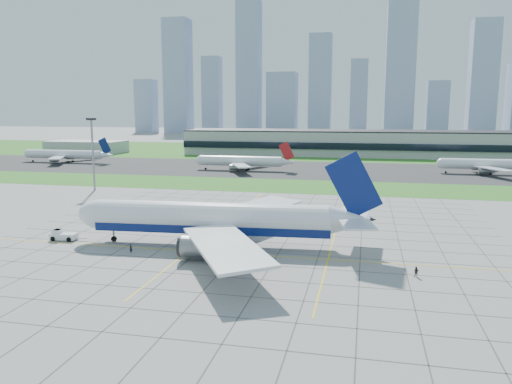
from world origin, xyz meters
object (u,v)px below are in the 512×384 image
light_mast (92,145)px  distant_jet_1 (242,161)px  airliner (214,220)px  crew_near (131,249)px  pushback_tug (63,235)px  crew_far (416,272)px  distant_jet_0 (65,154)px  distant_jet_2 (484,164)px

light_mast → distant_jet_1: 79.30m
airliner → crew_near: bearing=-152.3°
light_mast → pushback_tug: (29.87, -64.77, -15.16)m
crew_near → distant_jet_1: (-12.16, 140.12, 3.66)m
crew_far → distant_jet_0: (-170.13, 158.16, 3.58)m
airliner → crew_far: airliner is taller
light_mast → distant_jet_0: 108.04m
crew_far → distant_jet_1: size_ratio=0.04×
light_mast → pushback_tug: bearing=-65.2°
airliner → crew_far: size_ratio=35.99×
airliner → pushback_tug: (-33.97, -2.79, -4.53)m
distant_jet_1 → distant_jet_2: bearing=5.1°
airliner → crew_near: size_ratio=39.28×
distant_jet_0 → crew_far: bearing=-42.9°
pushback_tug → crew_near: pushback_tug is taller
airliner → pushback_tug: airliner is taller
airliner → distant_jet_1: 133.81m
pushback_tug → distant_jet_0: bearing=119.0°
distant_jet_1 → light_mast: bearing=-118.2°
distant_jet_1 → airliner: bearing=-78.5°
crew_far → pushback_tug: bearing=-155.8°
airliner → distant_jet_1: size_ratio=1.44×
distant_jet_0 → distant_jet_1: size_ratio=1.11×
pushback_tug → distant_jet_1: (7.19, 133.89, 3.47)m
airliner → distant_jet_1: bearing=97.6°
light_mast → distant_jet_0: (-66.67, 84.21, -11.69)m
light_mast → crew_far: (103.46, -73.95, -15.27)m
crew_near → distant_jet_2: (97.04, 149.96, 3.66)m
distant_jet_1 → distant_jet_2: size_ratio=1.06×
distant_jet_0 → crew_near: bearing=-53.3°
crew_far → distant_jet_2: 158.83m
airliner → distant_jet_2: size_ratio=1.53×
light_mast → airliner: size_ratio=0.39×
distant_jet_1 → crew_far: bearing=-65.1°
light_mast → distant_jet_0: size_ratio=0.51×
light_mast → crew_near: size_ratio=15.41×
light_mast → crew_far: size_ratio=14.12×
crew_far → distant_jet_2: (42.81, 152.91, 3.58)m
crew_far → crew_near: bearing=-151.8°
light_mast → distant_jet_2: light_mast is taller
airliner → crew_far: (39.63, -11.97, -4.65)m
pushback_tug → distant_jet_2: (116.40, 143.73, 3.46)m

